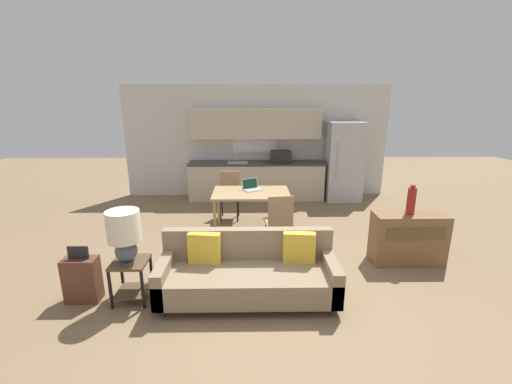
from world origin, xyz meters
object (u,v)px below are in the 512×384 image
object	(u,v)px
table_lamp	(124,232)
laptop	(252,187)
refrigerator	(343,161)
credenza	(408,238)
dining_table	(251,196)
side_table	(131,274)
dining_chair_far_left	(230,193)
vase	(411,201)
couch	(248,273)
dining_chair_near_right	(279,220)
suitcase	(82,279)

from	to	relation	value
table_lamp	laptop	bearing A→B (deg)	57.20
refrigerator	credenza	world-z (taller)	refrigerator
dining_table	refrigerator	bearing A→B (deg)	43.41
dining_table	table_lamp	world-z (taller)	table_lamp
refrigerator	credenza	xyz separation A→B (m)	(0.14, -3.30, -0.55)
table_lamp	side_table	bearing A→B (deg)	50.67
credenza	laptop	distance (m)	2.74
dining_chair_far_left	vase	bearing A→B (deg)	-34.78
dining_chair_far_left	credenza	bearing A→B (deg)	-34.59
refrigerator	dining_chair_far_left	bearing A→B (deg)	-154.12
credenza	couch	bearing A→B (deg)	-159.82
refrigerator	dining_table	bearing A→B (deg)	-136.59
credenza	vase	xyz separation A→B (m)	(-0.02, 0.00, 0.59)
couch	table_lamp	xyz separation A→B (m)	(-1.45, -0.08, 0.58)
vase	dining_table	bearing A→B (deg)	152.47
side_table	vase	distance (m)	3.96
dining_table	dining_chair_near_right	distance (m)	0.91
couch	dining_chair_far_left	bearing A→B (deg)	97.72
dining_table	credenza	bearing A→B (deg)	-27.35
couch	laptop	world-z (taller)	laptop
dining_chair_far_left	table_lamp	bearing A→B (deg)	-108.11
couch	credenza	size ratio (longest dim) A/B	2.05
dining_table	laptop	xyz separation A→B (m)	(0.01, 0.15, 0.12)
refrigerator	side_table	distance (m)	5.64
vase	couch	bearing A→B (deg)	-159.60
refrigerator	couch	world-z (taller)	refrigerator
dining_table	suitcase	xyz separation A→B (m)	(-2.07, -2.15, -0.41)
side_table	credenza	xyz separation A→B (m)	(3.82, 0.93, 0.04)
dining_table	dining_chair_far_left	world-z (taller)	dining_chair_far_left
credenza	suitcase	world-z (taller)	credenza
vase	suitcase	bearing A→B (deg)	-167.90
dining_chair_far_left	couch	bearing A→B (deg)	-80.90
side_table	credenza	bearing A→B (deg)	13.75
side_table	vase	xyz separation A→B (m)	(3.79, 0.94, 0.63)
couch	suitcase	xyz separation A→B (m)	(-2.03, -0.06, -0.04)
dining_chair_far_left	laptop	distance (m)	0.84
couch	vase	xyz separation A→B (m)	(2.37, 0.88, 0.65)
vase	side_table	bearing A→B (deg)	-166.14
credenza	dining_chair_near_right	xyz separation A→B (m)	(-1.90, 0.45, 0.14)
laptop	dining_chair_far_left	bearing A→B (deg)	96.42
dining_chair_far_left	suitcase	xyz separation A→B (m)	(-1.63, -2.96, -0.24)
couch	table_lamp	world-z (taller)	table_lamp
side_table	dining_chair_far_left	world-z (taller)	dining_chair_far_left
dining_table	couch	distance (m)	2.12
refrigerator	laptop	world-z (taller)	refrigerator
credenza	suitcase	distance (m)	4.51
side_table	dining_chair_near_right	distance (m)	2.37
dining_chair_near_right	dining_table	bearing A→B (deg)	-66.30
refrigerator	laptop	xyz separation A→B (m)	(-2.20, -1.93, -0.11)
dining_chair_far_left	dining_chair_near_right	world-z (taller)	same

